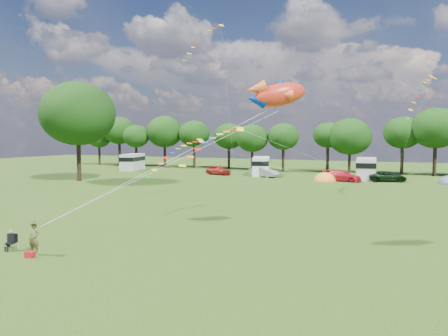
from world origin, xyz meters
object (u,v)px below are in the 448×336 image
at_px(big_tree, 78,114).
at_px(fish_kite, 275,95).
at_px(tent_orange, 325,181).
at_px(car_c, 342,176).
at_px(car_b, 264,172).
at_px(campervan_b, 261,166).
at_px(kite_flyer, 34,239).
at_px(campervan_c, 366,168).
at_px(camp_chair, 11,238).
at_px(car_d, 387,176).
at_px(car_a, 218,170).
at_px(campervan_a, 133,161).

bearing_deg(big_tree, fish_kite, -32.48).
bearing_deg(tent_orange, big_tree, -157.45).
bearing_deg(car_c, fish_kite, -163.65).
height_order(big_tree, tent_orange, big_tree).
bearing_deg(fish_kite, car_c, 55.89).
distance_m(car_b, campervan_b, 2.49).
bearing_deg(kite_flyer, campervan_c, 62.75).
height_order(tent_orange, camp_chair, tent_orange).
bearing_deg(tent_orange, campervan_c, 44.20).
relative_size(big_tree, car_b, 3.06).
bearing_deg(kite_flyer, car_c, 64.92).
distance_m(big_tree, car_d, 42.06).
bearing_deg(car_d, car_b, 73.55).
height_order(car_a, fish_kite, fish_kite).
distance_m(car_b, campervan_a, 25.41).
relative_size(car_c, campervan_b, 0.77).
relative_size(car_a, campervan_a, 0.70).
bearing_deg(camp_chair, car_b, 71.92).
relative_size(campervan_c, kite_flyer, 3.81).
bearing_deg(big_tree, car_d, 22.22).
xyz_separation_m(tent_orange, kite_flyer, (-6.90, -42.30, 0.81)).
relative_size(car_d, campervan_b, 0.81).
distance_m(car_c, fish_kite, 36.07).
relative_size(car_c, tent_orange, 1.45).
distance_m(car_a, fish_kite, 43.54).
distance_m(campervan_a, camp_chair, 54.23).
xyz_separation_m(car_b, car_d, (17.13, 0.33, -0.08)).
relative_size(car_a, camp_chair, 4.00).
relative_size(car_d, camp_chair, 4.57).
xyz_separation_m(car_b, tent_orange, (9.44, -2.60, -0.74)).
distance_m(campervan_b, tent_orange, 11.64).
height_order(car_b, car_c, car_b).
bearing_deg(car_c, car_d, -56.01).
height_order(car_b, car_d, car_b).
relative_size(big_tree, fish_kite, 3.68).
distance_m(campervan_c, tent_orange, 6.93).
relative_size(car_a, car_d, 0.87).
bearing_deg(campervan_a, car_d, -105.93).
bearing_deg(tent_orange, campervan_b, 155.90).
bearing_deg(fish_kite, tent_orange, 59.58).
height_order(big_tree, kite_flyer, big_tree).
relative_size(car_c, campervan_a, 0.77).
bearing_deg(car_a, campervan_c, -67.30).
bearing_deg(camp_chair, car_a, 81.46).
distance_m(campervan_c, kite_flyer, 48.45).
xyz_separation_m(big_tree, camp_chair, (21.78, -29.48, -8.36)).
xyz_separation_m(big_tree, campervan_a, (-4.20, 18.11, -7.47)).
xyz_separation_m(car_b, campervan_a, (-25.24, 2.85, 0.78)).
xyz_separation_m(big_tree, car_a, (13.35, 16.01, -8.28)).
bearing_deg(campervan_c, fish_kite, 172.94).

